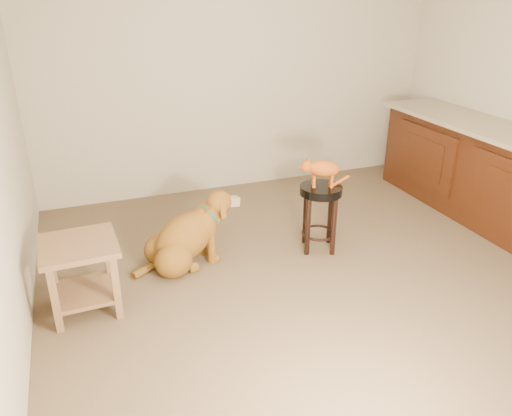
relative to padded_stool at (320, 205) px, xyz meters
name	(u,v)px	position (x,y,z in m)	size (l,w,h in m)	color
floor	(320,264)	(-0.11, -0.27, -0.42)	(4.50, 4.00, 0.01)	brown
room_shell	(332,59)	(-0.11, -0.27, 1.25)	(4.54, 4.04, 2.62)	#B6AC92
cabinet_run	(485,176)	(1.83, 0.03, 0.02)	(0.70, 2.56, 0.94)	#3E1B0B
padded_stool	(320,205)	(0.00, 0.00, 0.00)	(0.39, 0.39, 0.59)	black
wood_stool	(418,159)	(1.74, 0.94, -0.08)	(0.38, 0.38, 0.67)	brown
side_table	(81,266)	(-1.99, -0.23, -0.07)	(0.53, 0.53, 0.54)	brown
golden_retriever	(185,239)	(-1.16, 0.14, -0.18)	(1.00, 0.54, 0.64)	brown
tabby_kitten	(321,169)	(-0.01, 0.00, 0.32)	(0.45, 0.22, 0.28)	#9A410F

